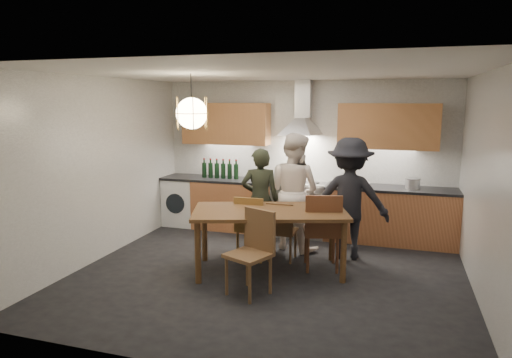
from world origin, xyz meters
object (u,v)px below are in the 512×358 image
(chair_front, at_px, (254,246))
(person_left, at_px, (260,200))
(stock_pot, at_px, (413,184))
(wine_bottles, at_px, (220,169))
(mixing_bowl, at_px, (360,184))
(chair_back_left, at_px, (251,224))
(person_mid, at_px, (294,192))
(person_right, at_px, (349,199))
(dining_table, at_px, (270,217))

(chair_front, height_order, person_left, person_left)
(stock_pot, relative_size, wine_bottles, 0.32)
(wine_bottles, bearing_deg, mixing_bowl, -1.80)
(stock_pot, distance_m, wine_bottles, 3.25)
(chair_back_left, height_order, person_mid, person_mid)
(stock_pot, bearing_deg, mixing_bowl, -174.90)
(person_mid, bearing_deg, chair_front, 109.61)
(person_left, distance_m, mixing_bowl, 1.67)
(mixing_bowl, distance_m, stock_pot, 0.81)
(stock_pot, height_order, wine_bottles, wine_bottles)
(chair_back_left, distance_m, person_mid, 0.93)
(person_left, relative_size, mixing_bowl, 4.92)
(person_left, bearing_deg, stock_pot, -172.83)
(chair_back_left, bearing_deg, person_right, -157.27)
(chair_front, height_order, stock_pot, stock_pot)
(mixing_bowl, bearing_deg, person_left, -147.33)
(mixing_bowl, bearing_deg, person_right, -94.87)
(person_left, xyz_separation_m, mixing_bowl, (1.40, 0.90, 0.16))
(person_left, bearing_deg, person_mid, -171.40)
(dining_table, relative_size, chair_front, 2.21)
(dining_table, height_order, person_right, person_right)
(dining_table, distance_m, chair_back_left, 0.53)
(chair_back_left, relative_size, stock_pot, 4.23)
(stock_pot, bearing_deg, person_mid, -156.65)
(chair_back_left, xyz_separation_m, person_mid, (0.45, 0.73, 0.36))
(person_mid, distance_m, mixing_bowl, 1.15)
(chair_front, bearing_deg, wine_bottles, 143.15)
(dining_table, distance_m, stock_pot, 2.57)
(dining_table, xyz_separation_m, wine_bottles, (-1.42, 1.80, 0.33))
(person_right, xyz_separation_m, stock_pot, (0.88, 0.93, 0.10))
(chair_back_left, bearing_deg, person_mid, -121.74)
(chair_back_left, bearing_deg, dining_table, 138.77)
(dining_table, relative_size, person_mid, 1.23)
(stock_pot, bearing_deg, chair_back_left, -145.88)
(chair_back_left, height_order, person_left, person_left)
(chair_back_left, relative_size, person_mid, 0.52)
(chair_back_left, relative_size, mixing_bowl, 2.95)
(chair_front, height_order, mixing_bowl, chair_front)
(dining_table, bearing_deg, person_mid, 67.33)
(chair_front, xyz_separation_m, stock_pot, (1.81, 2.52, 0.41))
(wine_bottles, bearing_deg, chair_back_left, -54.53)
(chair_back_left, relative_size, person_right, 0.54)
(chair_back_left, distance_m, stock_pot, 2.68)
(chair_front, height_order, person_mid, person_mid)
(mixing_bowl, bearing_deg, chair_back_left, -134.44)
(dining_table, xyz_separation_m, mixing_bowl, (1.02, 1.73, 0.20))
(person_left, height_order, wine_bottles, person_left)
(person_right, xyz_separation_m, mixing_bowl, (0.07, 0.86, 0.06))
(mixing_bowl, xyz_separation_m, wine_bottles, (-2.44, 0.08, 0.13))
(mixing_bowl, bearing_deg, stock_pot, 5.10)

